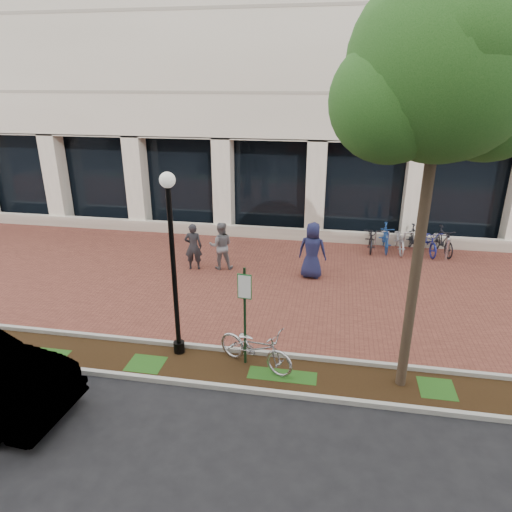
% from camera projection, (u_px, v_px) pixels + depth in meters
% --- Properties ---
extents(ground, '(120.00, 120.00, 0.00)m').
position_uv_depth(ground, '(247.00, 279.00, 15.82)').
color(ground, black).
rests_on(ground, ground).
extents(brick_plaza, '(40.00, 9.00, 0.01)m').
position_uv_depth(brick_plaza, '(247.00, 279.00, 15.82)').
color(brick_plaza, brown).
rests_on(brick_plaza, ground).
extents(planting_strip, '(40.00, 1.50, 0.01)m').
position_uv_depth(planting_strip, '(205.00, 367.00, 11.00)').
color(planting_strip, black).
rests_on(planting_strip, ground).
extents(curb_plaza_side, '(40.00, 0.12, 0.12)m').
position_uv_depth(curb_plaza_side, '(213.00, 348.00, 11.67)').
color(curb_plaza_side, '#ABAAA2').
rests_on(curb_plaza_side, ground).
extents(curb_street_side, '(40.00, 0.12, 0.12)m').
position_uv_depth(curb_street_side, '(195.00, 384.00, 10.29)').
color(curb_street_side, '#ABAAA2').
rests_on(curb_street_side, ground).
extents(parking_sign, '(0.34, 0.07, 2.53)m').
position_uv_depth(parking_sign, '(245.00, 305.00, 10.57)').
color(parking_sign, '#14371C').
rests_on(parking_sign, ground).
extents(lamppost, '(0.36, 0.36, 4.60)m').
position_uv_depth(lamppost, '(173.00, 257.00, 10.66)').
color(lamppost, black).
rests_on(lamppost, ground).
extents(street_tree, '(4.12, 3.43, 8.44)m').
position_uv_depth(street_tree, '(445.00, 78.00, 8.07)').
color(street_tree, '#4B3A2B').
rests_on(street_tree, ground).
extents(locked_bicycle, '(2.16, 1.48, 1.08)m').
position_uv_depth(locked_bicycle, '(255.00, 347.00, 10.83)').
color(locked_bicycle, '#B5B5B9').
rests_on(locked_bicycle, ground).
extents(pedestrian_left, '(0.70, 0.53, 1.73)m').
position_uv_depth(pedestrian_left, '(193.00, 247.00, 16.39)').
color(pedestrian_left, '#27272B').
rests_on(pedestrian_left, ground).
extents(pedestrian_mid, '(0.97, 0.83, 1.75)m').
position_uv_depth(pedestrian_mid, '(221.00, 246.00, 16.44)').
color(pedestrian_mid, slate).
rests_on(pedestrian_mid, ground).
extents(pedestrian_right, '(1.05, 0.76, 1.99)m').
position_uv_depth(pedestrian_right, '(312.00, 250.00, 15.66)').
color(pedestrian_right, '#1C1F47').
rests_on(pedestrian_right, ground).
extents(bollard, '(0.12, 0.12, 0.90)m').
position_uv_depth(bollard, '(447.00, 249.00, 17.36)').
color(bollard, silver).
rests_on(bollard, ground).
extents(bike_rack_cluster, '(3.57, 1.96, 1.10)m').
position_uv_depth(bike_rack_cluster, '(406.00, 239.00, 18.19)').
color(bike_rack_cluster, black).
rests_on(bike_rack_cluster, ground).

